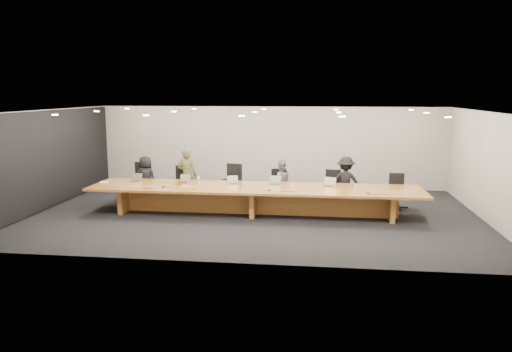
# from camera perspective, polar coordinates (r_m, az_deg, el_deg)

# --- Properties ---
(ground) EXTENTS (12.00, 12.00, 0.00)m
(ground) POSITION_cam_1_polar(r_m,az_deg,el_deg) (13.69, -0.16, -4.34)
(ground) COLOR black
(ground) RESTS_ON ground
(back_wall) EXTENTS (12.00, 0.02, 2.80)m
(back_wall) POSITION_cam_1_polar(r_m,az_deg,el_deg) (17.36, 1.57, 3.32)
(back_wall) COLOR beige
(back_wall) RESTS_ON ground
(left_wall_panel) EXTENTS (0.08, 7.84, 2.74)m
(left_wall_panel) POSITION_cam_1_polar(r_m,az_deg,el_deg) (15.37, -22.71, 1.66)
(left_wall_panel) COLOR black
(left_wall_panel) RESTS_ON ground
(conference_table) EXTENTS (9.00, 1.80, 0.75)m
(conference_table) POSITION_cam_1_polar(r_m,az_deg,el_deg) (13.57, -0.16, -2.21)
(conference_table) COLOR brown
(conference_table) RESTS_ON ground
(chair_far_left) EXTENTS (0.67, 0.67, 1.17)m
(chair_far_left) POSITION_cam_1_polar(r_m,az_deg,el_deg) (15.75, -13.19, -0.57)
(chair_far_left) COLOR black
(chair_far_left) RESTS_ON ground
(chair_left) EXTENTS (0.62, 0.62, 1.12)m
(chair_left) POSITION_cam_1_polar(r_m,az_deg,el_deg) (15.18, -8.60, -0.91)
(chair_left) COLOR black
(chair_left) RESTS_ON ground
(chair_mid_left) EXTENTS (0.75, 0.75, 1.18)m
(chair_mid_left) POSITION_cam_1_polar(r_m,az_deg,el_deg) (14.98, -2.88, -0.83)
(chair_mid_left) COLOR black
(chair_mid_left) RESTS_ON ground
(chair_mid_right) EXTENTS (0.70, 0.70, 1.08)m
(chair_mid_right) POSITION_cam_1_polar(r_m,az_deg,el_deg) (14.65, 2.83, -1.26)
(chair_mid_right) COLOR black
(chair_mid_right) RESTS_ON ground
(chair_right) EXTENTS (0.65, 0.65, 1.07)m
(chair_right) POSITION_cam_1_polar(r_m,az_deg,el_deg) (14.65, 8.63, -1.37)
(chair_right) COLOR black
(chair_right) RESTS_ON ground
(chair_far_right) EXTENTS (0.54, 0.54, 1.01)m
(chair_far_right) POSITION_cam_1_polar(r_m,az_deg,el_deg) (14.80, 15.80, -1.64)
(chair_far_right) COLOR black
(chair_far_right) RESTS_ON ground
(person_a) EXTENTS (0.76, 0.59, 1.38)m
(person_a) POSITION_cam_1_polar(r_m,az_deg,el_deg) (15.54, -12.48, -0.28)
(person_a) COLOR black
(person_a) RESTS_ON ground
(person_b) EXTENTS (0.61, 0.42, 1.64)m
(person_b) POSITION_cam_1_polar(r_m,az_deg,el_deg) (15.11, -7.89, 0.07)
(person_b) COLOR #3D3E21
(person_b) RESTS_ON ground
(person_c) EXTENTS (0.78, 0.68, 1.35)m
(person_c) POSITION_cam_1_polar(r_m,az_deg,el_deg) (14.62, 2.84, -0.74)
(person_c) COLOR slate
(person_c) RESTS_ON ground
(person_d) EXTENTS (0.99, 0.62, 1.46)m
(person_d) POSITION_cam_1_polar(r_m,az_deg,el_deg) (14.62, 10.20, -0.66)
(person_d) COLOR black
(person_d) RESTS_ON ground
(laptop_a) EXTENTS (0.33, 0.25, 0.24)m
(laptop_a) POSITION_cam_1_polar(r_m,az_deg,el_deg) (14.71, -13.63, -0.17)
(laptop_a) COLOR tan
(laptop_a) RESTS_ON conference_table
(laptop_b) EXTENTS (0.33, 0.26, 0.24)m
(laptop_b) POSITION_cam_1_polar(r_m,az_deg,el_deg) (14.24, -8.26, -0.32)
(laptop_b) COLOR tan
(laptop_b) RESTS_ON conference_table
(laptop_c) EXTENTS (0.35, 0.31, 0.23)m
(laptop_c) POSITION_cam_1_polar(r_m,az_deg,el_deg) (13.93, -2.61, -0.46)
(laptop_c) COLOR #C2AE94
(laptop_c) RESTS_ON conference_table
(laptop_d) EXTENTS (0.37, 0.30, 0.25)m
(laptop_d) POSITION_cam_1_polar(r_m,az_deg,el_deg) (13.81, 2.08, -0.50)
(laptop_d) COLOR tan
(laptop_d) RESTS_ON conference_table
(laptop_e) EXTENTS (0.38, 0.33, 0.25)m
(laptop_e) POSITION_cam_1_polar(r_m,az_deg,el_deg) (13.69, 8.32, -0.68)
(laptop_e) COLOR #C1B193
(laptop_e) RESTS_ON conference_table
(water_bottle) EXTENTS (0.07, 0.07, 0.21)m
(water_bottle) POSITION_cam_1_polar(r_m,az_deg,el_deg) (14.10, -6.57, -0.45)
(water_bottle) COLOR silver
(water_bottle) RESTS_ON conference_table
(amber_mug) EXTENTS (0.10, 0.10, 0.10)m
(amber_mug) POSITION_cam_1_polar(r_m,az_deg,el_deg) (14.02, -8.69, -0.77)
(amber_mug) COLOR brown
(amber_mug) RESTS_ON conference_table
(paper_cup_near) EXTENTS (0.07, 0.07, 0.08)m
(paper_cup_near) POSITION_cam_1_polar(r_m,az_deg,el_deg) (13.70, 4.26, -0.98)
(paper_cup_near) COLOR white
(paper_cup_near) RESTS_ON conference_table
(paper_cup_far) EXTENTS (0.09, 0.09, 0.09)m
(paper_cup_far) POSITION_cam_1_polar(r_m,az_deg,el_deg) (13.74, 11.29, -1.08)
(paper_cup_far) COLOR silver
(paper_cup_far) RESTS_ON conference_table
(notepad) EXTENTS (0.30, 0.28, 0.01)m
(notepad) POSITION_cam_1_polar(r_m,az_deg,el_deg) (14.87, -16.94, -0.65)
(notepad) COLOR white
(notepad) RESTS_ON conference_table
(lime_gadget) EXTENTS (0.17, 0.13, 0.02)m
(lime_gadget) POSITION_cam_1_polar(r_m,az_deg,el_deg) (14.88, -16.89, -0.57)
(lime_gadget) COLOR #4DC935
(lime_gadget) RESTS_ON notepad
(av_box) EXTENTS (0.23, 0.20, 0.03)m
(av_box) POSITION_cam_1_polar(r_m,az_deg,el_deg) (14.06, -15.53, -1.13)
(av_box) COLOR #A5A5AA
(av_box) RESTS_ON conference_table
(mic_left) EXTENTS (0.16, 0.16, 0.03)m
(mic_left) POSITION_cam_1_polar(r_m,az_deg,el_deg) (13.67, -10.53, -1.23)
(mic_left) COLOR black
(mic_left) RESTS_ON conference_table
(mic_center) EXTENTS (0.13, 0.13, 0.03)m
(mic_center) POSITION_cam_1_polar(r_m,az_deg,el_deg) (13.02, 1.50, -1.61)
(mic_center) COLOR black
(mic_center) RESTS_ON conference_table
(mic_right) EXTENTS (0.14, 0.14, 0.03)m
(mic_right) POSITION_cam_1_polar(r_m,az_deg,el_deg) (12.96, 12.69, -1.91)
(mic_right) COLOR black
(mic_right) RESTS_ON conference_table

